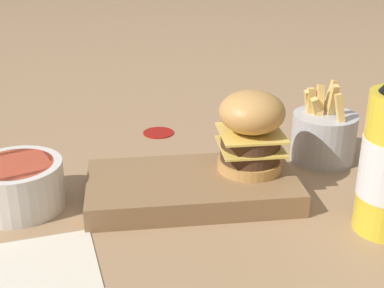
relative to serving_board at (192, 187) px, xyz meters
name	(u,v)px	position (x,y,z in m)	size (l,w,h in m)	color
ground_plane	(232,206)	(0.05, -0.03, -0.02)	(6.00, 6.00, 0.00)	#9E7A56
serving_board	(192,187)	(0.00, 0.00, 0.00)	(0.29, 0.15, 0.03)	olive
burger	(251,131)	(0.09, 0.02, 0.08)	(0.09, 0.09, 0.12)	tan
fries_basket	(323,135)	(0.23, 0.10, 0.03)	(0.10, 0.10, 0.13)	#B7B7BC
side_bowl	(18,184)	(-0.24, 0.00, 0.02)	(0.12, 0.12, 0.06)	silver
ketchup_puddle	(158,132)	(-0.03, 0.25, -0.01)	(0.06, 0.06, 0.00)	#9E140F
parchment_square	(42,266)	(-0.19, -0.14, -0.01)	(0.14, 0.14, 0.00)	beige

